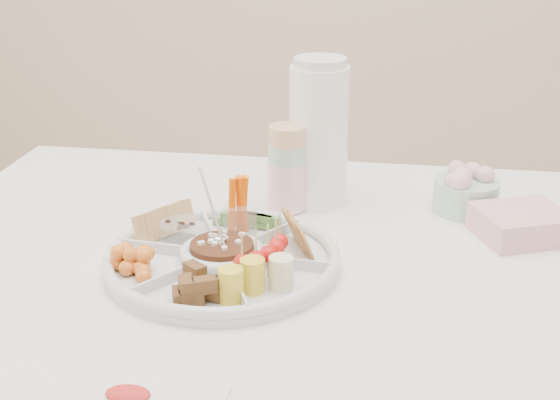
# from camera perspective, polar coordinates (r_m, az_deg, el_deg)

# --- Properties ---
(party_tray) EXTENTS (0.42, 0.42, 0.04)m
(party_tray) POSITION_cam_1_polar(r_m,az_deg,el_deg) (1.28, -4.25, -4.12)
(party_tray) COLOR silver
(party_tray) RESTS_ON dining_table
(bean_dip) EXTENTS (0.11, 0.11, 0.04)m
(bean_dip) POSITION_cam_1_polar(r_m,az_deg,el_deg) (1.28, -4.26, -3.82)
(bean_dip) COLOR black
(bean_dip) RESTS_ON party_tray
(tortillas) EXTENTS (0.11, 0.11, 0.06)m
(tortillas) POSITION_cam_1_polar(r_m,az_deg,el_deg) (1.30, 1.36, -2.60)
(tortillas) COLOR #AB6A27
(tortillas) RESTS_ON party_tray
(carrot_cucumber) EXTENTS (0.13, 0.13, 0.11)m
(carrot_cucumber) POSITION_cam_1_polar(r_m,az_deg,el_deg) (1.38, -2.58, -0.26)
(carrot_cucumber) COLOR #F95D00
(carrot_cucumber) RESTS_ON party_tray
(pita_raisins) EXTENTS (0.11, 0.11, 0.06)m
(pita_raisins) POSITION_cam_1_polar(r_m,az_deg,el_deg) (1.36, -7.90, -1.59)
(pita_raisins) COLOR #D8B47A
(pita_raisins) RESTS_ON party_tray
(cherries) EXTENTS (0.12, 0.12, 0.05)m
(cherries) POSITION_cam_1_polar(r_m,az_deg,el_deg) (1.26, -10.09, -4.21)
(cherries) COLOR orange
(cherries) RESTS_ON party_tray
(granola_chunks) EXTENTS (0.10, 0.10, 0.04)m
(granola_chunks) POSITION_cam_1_polar(r_m,az_deg,el_deg) (1.16, -6.30, -6.23)
(granola_chunks) COLOR #412A19
(granola_chunks) RESTS_ON party_tray
(banana_tomato) EXTENTS (0.13, 0.13, 0.10)m
(banana_tomato) POSITION_cam_1_polar(r_m,az_deg,el_deg) (1.18, -0.09, -4.48)
(banana_tomato) COLOR #F1CE74
(banana_tomato) RESTS_ON party_tray
(cup_stack) EXTENTS (0.10, 0.10, 0.21)m
(cup_stack) POSITION_cam_1_polar(r_m,az_deg,el_deg) (1.48, 0.54, 3.11)
(cup_stack) COLOR silver
(cup_stack) RESTS_ON dining_table
(thermos) EXTENTS (0.12, 0.12, 0.29)m
(thermos) POSITION_cam_1_polar(r_m,az_deg,el_deg) (1.50, 2.85, 5.07)
(thermos) COLOR white
(thermos) RESTS_ON dining_table
(flower_bowl) EXTENTS (0.15, 0.15, 0.09)m
(flower_bowl) POSITION_cam_1_polar(r_m,az_deg,el_deg) (1.53, 13.48, 0.84)
(flower_bowl) COLOR #A1DCB3
(flower_bowl) RESTS_ON dining_table
(napkin_stack) EXTENTS (0.19, 0.18, 0.05)m
(napkin_stack) POSITION_cam_1_polar(r_m,az_deg,el_deg) (1.45, 17.24, -1.67)
(napkin_stack) COLOR #E6A4AC
(napkin_stack) RESTS_ON dining_table
(placemat) EXTENTS (0.30, 0.12, 0.01)m
(placemat) POSITION_cam_1_polar(r_m,az_deg,el_deg) (1.01, -12.69, -13.78)
(placemat) COLOR white
(placemat) RESTS_ON dining_table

